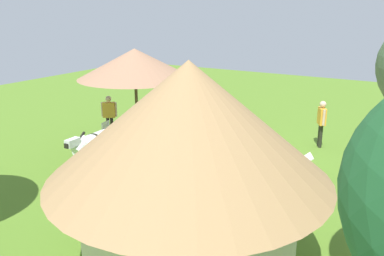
% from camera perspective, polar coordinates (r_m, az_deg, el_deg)
% --- Properties ---
extents(ground_plane, '(36.00, 36.00, 0.00)m').
position_cam_1_polar(ground_plane, '(13.02, 4.37, -4.65)').
color(ground_plane, '#527A24').
extents(thatched_hut, '(4.94, 4.94, 3.89)m').
position_cam_1_polar(thatched_hut, '(7.05, -0.45, -4.35)').
color(thatched_hut, beige).
rests_on(thatched_hut, ground_plane).
extents(shade_umbrella, '(3.71, 3.71, 3.45)m').
position_cam_1_polar(shade_umbrella, '(13.31, -8.02, 8.95)').
color(shade_umbrella, '#4E3C24').
rests_on(shade_umbrella, ground_plane).
extents(patio_dining_table, '(1.38, 1.14, 0.74)m').
position_cam_1_polar(patio_dining_table, '(13.81, -7.64, -0.62)').
color(patio_dining_table, silver).
rests_on(patio_dining_table, ground_plane).
extents(patio_chair_near_hut, '(0.43, 0.45, 0.90)m').
position_cam_1_polar(patio_chair_near_hut, '(13.16, -3.74, -1.99)').
color(patio_chair_near_hut, white).
rests_on(patio_chair_near_hut, ground_plane).
extents(patio_chair_east_end, '(0.49, 0.50, 0.90)m').
position_cam_1_polar(patio_chair_east_end, '(14.43, -11.65, -0.63)').
color(patio_chair_east_end, white).
rests_on(patio_chair_east_end, ground_plane).
extents(guest_beside_umbrella, '(0.51, 0.40, 1.61)m').
position_cam_1_polar(guest_beside_umbrella, '(15.27, -11.54, 2.08)').
color(guest_beside_umbrella, black).
rests_on(guest_beside_umbrella, ground_plane).
extents(standing_watcher, '(0.39, 0.53, 1.64)m').
position_cam_1_polar(standing_watcher, '(14.69, 17.73, 1.13)').
color(standing_watcher, black).
rests_on(standing_watcher, ground_plane).
extents(striped_lounge_chair, '(0.95, 0.82, 0.65)m').
position_cam_1_polar(striped_lounge_chair, '(12.21, 14.49, -5.34)').
color(striped_lounge_chair, '#389570').
rests_on(striped_lounge_chair, ground_plane).
extents(zebra_nearest_camera, '(1.98, 1.27, 1.46)m').
position_cam_1_polar(zebra_nearest_camera, '(14.68, 5.13, 1.59)').
color(zebra_nearest_camera, silver).
rests_on(zebra_nearest_camera, ground_plane).
extents(zebra_by_umbrella, '(1.40, 1.99, 1.46)m').
position_cam_1_polar(zebra_by_umbrella, '(11.26, 1.61, -3.03)').
color(zebra_by_umbrella, silver).
rests_on(zebra_by_umbrella, ground_plane).
extents(zebra_toward_hut, '(0.76, 2.25, 1.58)m').
position_cam_1_polar(zebra_toward_hut, '(11.57, -12.80, -2.27)').
color(zebra_toward_hut, silver).
rests_on(zebra_toward_hut, ground_plane).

